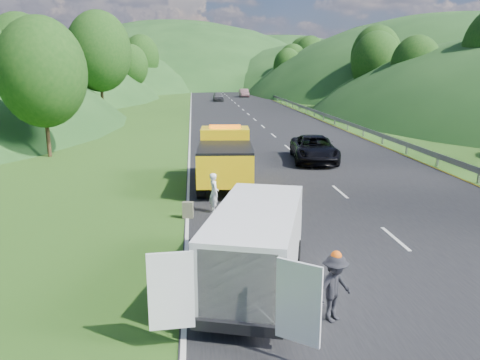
{
  "coord_description": "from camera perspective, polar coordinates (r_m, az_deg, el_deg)",
  "views": [
    {
      "loc": [
        -3.59,
        -16.04,
        5.58
      ],
      "look_at": [
        -1.84,
        1.47,
        1.3
      ],
      "focal_mm": 35.0,
      "sensor_mm": 36.0,
      "label": 1
    }
  ],
  "objects": [
    {
      "name": "suitcase",
      "position": [
        17.73,
        -6.37,
        -3.67
      ],
      "size": [
        0.42,
        0.28,
        0.64
      ],
      "primitive_type": "cube",
      "rotation": [
        0.0,
        0.0,
        -0.14
      ],
      "color": "#626149",
      "rests_on": "ground"
    },
    {
      "name": "guardrail",
      "position": [
        70.15,
        5.82,
        9.04
      ],
      "size": [
        0.06,
        140.0,
        1.52
      ],
      "primitive_type": "cube",
      "color": "gray",
      "rests_on": "ground"
    },
    {
      "name": "tow_truck",
      "position": [
        22.29,
        -1.82,
        2.74
      ],
      "size": [
        2.83,
        6.59,
        2.77
      ],
      "rotation": [
        0.0,
        0.0,
        -0.07
      ],
      "color": "black",
      "rests_on": "ground"
    },
    {
      "name": "tree_line_left",
      "position": [
        77.78,
        -17.32,
        8.95
      ],
      "size": [
        14.0,
        140.0,
        14.0
      ],
      "primitive_type": null,
      "color": "#284E17",
      "rests_on": "ground"
    },
    {
      "name": "road_surface",
      "position": [
        56.7,
        1.02,
        8.03
      ],
      "size": [
        14.0,
        200.0,
        0.02
      ],
      "primitive_type": "cube",
      "color": "black",
      "rests_on": "ground"
    },
    {
      "name": "spare_tire",
      "position": [
        11.03,
        5.38,
        -16.77
      ],
      "size": [
        0.66,
        0.66,
        0.2
      ],
      "primitive_type": "cylinder",
      "color": "black",
      "rests_on": "ground"
    },
    {
      "name": "dist_car_c",
      "position": [
        111.15,
        -2.76,
        10.77
      ],
      "size": [
        2.03,
        4.99,
        1.45
      ],
      "primitive_type": "imported",
      "color": "#9B4D5D",
      "rests_on": "ground"
    },
    {
      "name": "child",
      "position": [
        17.14,
        -1.09,
        -5.33
      ],
      "size": [
        0.69,
        0.66,
        1.12
      ],
      "primitive_type": "imported",
      "rotation": [
        0.0,
        0.0,
        -0.64
      ],
      "color": "#D1C96F",
      "rests_on": "ground"
    },
    {
      "name": "worker",
      "position": [
        11.21,
        11.26,
        -16.46
      ],
      "size": [
        1.17,
        1.06,
        1.57
      ],
      "primitive_type": "imported",
      "rotation": [
        0.0,
        0.0,
        0.6
      ],
      "color": "black",
      "rests_on": "ground"
    },
    {
      "name": "white_van",
      "position": [
        11.96,
        2.09,
        -7.65
      ],
      "size": [
        4.24,
        6.61,
        2.18
      ],
      "rotation": [
        0.0,
        0.0,
        -0.29
      ],
      "color": "black",
      "rests_on": "ground"
    },
    {
      "name": "tree_line_right",
      "position": [
        80.74,
        13.74,
        9.32
      ],
      "size": [
        14.0,
        140.0,
        14.0
      ],
      "primitive_type": null,
      "color": "#284E17",
      "rests_on": "ground"
    },
    {
      "name": "dist_car_a",
      "position": [
        78.84,
        -2.65,
        9.59
      ],
      "size": [
        1.73,
        4.29,
        1.46
      ],
      "primitive_type": "imported",
      "color": "#47474B",
      "rests_on": "ground"
    },
    {
      "name": "ground",
      "position": [
        17.35,
        6.58,
        -5.18
      ],
      "size": [
        320.0,
        320.0,
        0.0
      ],
      "primitive_type": "plane",
      "color": "#38661E",
      "rests_on": "ground"
    },
    {
      "name": "hills_backdrop",
      "position": [
        151.18,
        -1.9,
        11.54
      ],
      "size": [
        201.0,
        288.6,
        44.0
      ],
      "primitive_type": null,
      "color": "#2D5B23",
      "rests_on": "ground"
    },
    {
      "name": "woman",
      "position": [
        18.42,
        -3.16,
        -3.98
      ],
      "size": [
        0.53,
        0.65,
        1.57
      ],
      "primitive_type": "imported",
      "rotation": [
        0.0,
        0.0,
        1.79
      ],
      "color": "white",
      "rests_on": "ground"
    },
    {
      "name": "passing_suv",
      "position": [
        28.6,
        8.96,
        2.25
      ],
      "size": [
        3.17,
        5.73,
        1.52
      ],
      "primitive_type": "imported",
      "rotation": [
        0.0,
        0.0,
        -0.12
      ],
      "color": "black",
      "rests_on": "ground"
    },
    {
      "name": "dist_car_b",
      "position": [
        89.15,
        0.49,
        10.08
      ],
      "size": [
        1.57,
        4.51,
        1.48
      ],
      "primitive_type": "imported",
      "color": "brown",
      "rests_on": "ground"
    }
  ]
}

